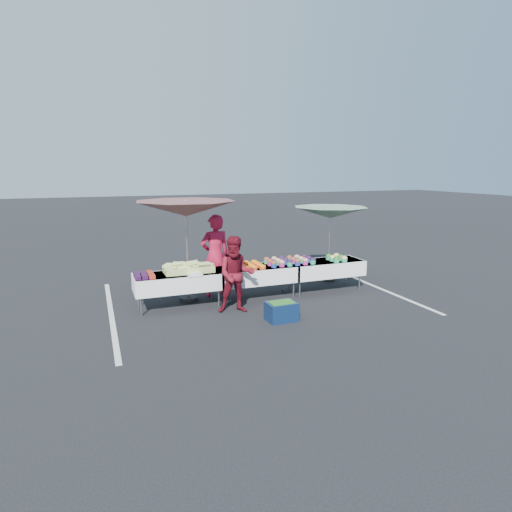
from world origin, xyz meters
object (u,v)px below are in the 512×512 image
object	(u,v)px
table_center	(256,274)
storage_bin	(282,311)
customer	(236,275)
umbrella_right	(330,213)
table_left	(178,281)
table_right	(325,267)
umbrella_left	(186,209)
vendor	(215,256)

from	to	relation	value
table_center	storage_bin	bearing A→B (deg)	-92.13
customer	umbrella_right	bearing A→B (deg)	40.86
customer	storage_bin	xyz separation A→B (m)	(0.67, -0.81, -0.61)
table_left	storage_bin	size ratio (longest dim) A/B	3.13
table_right	customer	xyz separation A→B (m)	(-2.53, -0.75, 0.22)
table_left	table_right	world-z (taller)	same
table_right	umbrella_left	size ratio (longest dim) A/B	0.67
vendor	umbrella_left	size ratio (longest dim) A/B	0.70
customer	umbrella_right	size ratio (longest dim) A/B	0.80
vendor	umbrella_left	bearing A→B (deg)	4.31
table_right	vendor	distance (m)	2.69
vendor	umbrella_right	distance (m)	3.31
table_left	storage_bin	distance (m)	2.37
vendor	storage_bin	xyz separation A→B (m)	(0.75, -2.11, -0.77)
table_right	umbrella_right	xyz separation A→B (m)	(0.58, 0.80, 1.23)
table_right	umbrella_right	size ratio (longest dim) A/B	0.93
vendor	umbrella_left	world-z (taller)	umbrella_left
table_right	storage_bin	xyz separation A→B (m)	(-1.86, -1.56, -0.39)
vendor	storage_bin	size ratio (longest dim) A/B	3.24
table_left	vendor	bearing A→B (deg)	29.07
table_left	storage_bin	world-z (taller)	table_left
vendor	umbrella_left	distance (m)	1.31
table_right	umbrella_left	xyz separation A→B (m)	(-3.29, 0.42, 1.49)
table_left	table_right	size ratio (longest dim) A/B	1.00
umbrella_left	customer	bearing A→B (deg)	-56.85
table_right	storage_bin	size ratio (longest dim) A/B	3.13
customer	table_center	bearing A→B (deg)	60.26
vendor	umbrella_right	world-z (taller)	umbrella_right
table_center	vendor	world-z (taller)	vendor
umbrella_right	table_center	bearing A→B (deg)	-161.41
table_center	umbrella_left	size ratio (longest dim) A/B	0.67
table_left	vendor	world-z (taller)	vendor
table_left	umbrella_right	distance (m)	4.43
table_center	table_left	bearing A→B (deg)	180.00
table_right	umbrella_left	distance (m)	3.64
table_center	table_right	distance (m)	1.80
table_right	umbrella_right	distance (m)	1.58
umbrella_left	umbrella_right	distance (m)	3.90
vendor	storage_bin	world-z (taller)	vendor
storage_bin	umbrella_right	bearing A→B (deg)	42.15
umbrella_left	table_left	bearing A→B (deg)	-126.20
table_left	customer	bearing A→B (deg)	-34.93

